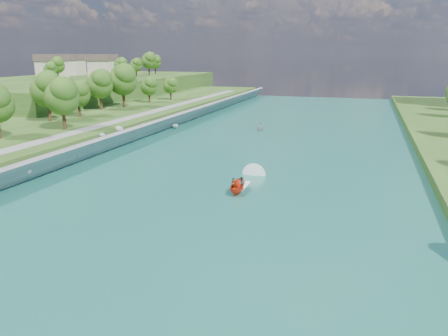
% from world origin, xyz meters
% --- Properties ---
extents(ground, '(260.00, 260.00, 0.00)m').
position_xyz_m(ground, '(0.00, 0.00, 0.00)').
color(ground, '#2D5119').
rests_on(ground, ground).
extents(river_water, '(55.00, 240.00, 0.10)m').
position_xyz_m(river_water, '(0.00, 20.00, 0.05)').
color(river_water, '#195F52').
rests_on(river_water, ground).
extents(ridge_west, '(60.00, 120.00, 9.00)m').
position_xyz_m(ridge_west, '(-82.50, 95.00, 4.50)').
color(ridge_west, '#2D5119').
rests_on(ridge_west, ground).
extents(riprap_bank, '(4.03, 236.00, 4.15)m').
position_xyz_m(riprap_bank, '(-25.86, 18.81, 1.81)').
color(riprap_bank, slate).
rests_on(riprap_bank, ground).
extents(riverside_path, '(3.00, 200.00, 0.10)m').
position_xyz_m(riverside_path, '(-32.50, 20.00, 3.55)').
color(riverside_path, gray).
rests_on(riverside_path, berm_west).
extents(ridge_houses, '(29.50, 29.50, 8.40)m').
position_xyz_m(ridge_houses, '(-88.67, 100.00, 13.31)').
color(ridge_houses, beige).
rests_on(ridge_houses, ridge_west).
extents(trees_ridge, '(22.64, 62.73, 10.81)m').
position_xyz_m(trees_ridge, '(-69.88, 103.98, 13.64)').
color(trees_ridge, '#274B14').
rests_on(trees_ridge, ridge_west).
extents(motorboat, '(3.60, 18.95, 2.06)m').
position_xyz_m(motorboat, '(3.13, 7.93, 0.81)').
color(motorboat, red).
rests_on(motorboat, river_water).
extents(raft, '(2.19, 2.85, 1.72)m').
position_xyz_m(raft, '(-5.19, 54.44, 0.48)').
color(raft, gray).
rests_on(raft, river_water).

